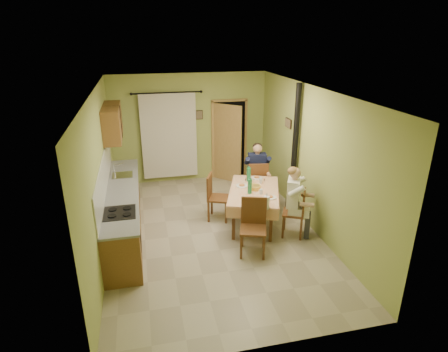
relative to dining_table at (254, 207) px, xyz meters
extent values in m
cube|color=tan|center=(-0.89, -0.18, -0.38)|extent=(4.00, 6.00, 0.01)
cube|color=#A5B45C|center=(-0.89, 2.82, 1.02)|extent=(4.00, 0.04, 2.80)
cube|color=#A5B45C|center=(-0.89, -3.18, 1.02)|extent=(4.00, 0.04, 2.80)
cube|color=#A5B45C|center=(-2.89, -0.18, 1.02)|extent=(0.04, 6.00, 2.80)
cube|color=#A5B45C|center=(1.11, -0.18, 1.02)|extent=(0.04, 6.00, 2.80)
cube|color=white|center=(-0.89, -0.18, 2.42)|extent=(4.00, 6.00, 0.04)
cube|color=brown|center=(-2.59, 0.22, 0.06)|extent=(0.60, 3.60, 0.88)
cube|color=gray|center=(-2.59, 0.22, 0.52)|extent=(0.64, 3.64, 0.04)
cube|color=white|center=(-2.88, 0.22, 0.85)|extent=(0.02, 3.60, 0.66)
cube|color=silver|center=(-2.59, 1.02, 0.53)|extent=(0.42, 0.42, 0.03)
cube|color=black|center=(-2.59, -0.78, 0.54)|extent=(0.52, 0.56, 0.02)
cube|color=black|center=(-2.30, -0.78, 0.07)|extent=(0.01, 0.55, 0.55)
cube|color=brown|center=(-2.71, 1.52, 1.57)|extent=(0.35, 1.40, 0.70)
cylinder|color=black|center=(-1.44, 2.70, 1.97)|extent=(1.70, 0.04, 0.04)
cube|color=silver|center=(-1.44, 2.72, 0.87)|extent=(1.40, 0.06, 2.20)
cube|color=black|center=(0.16, 2.81, 0.65)|extent=(0.84, 0.03, 2.06)
cube|color=#B3894B|center=(-0.29, 2.79, 0.65)|extent=(0.06, 0.06, 2.12)
cube|color=#B3894B|center=(0.61, 2.79, 0.65)|extent=(0.06, 0.06, 2.12)
cube|color=#B3894B|center=(0.16, 2.79, 1.71)|extent=(0.96, 0.06, 0.06)
cube|color=#B3894B|center=(0.04, 2.50, 0.64)|extent=(0.61, 0.60, 2.04)
cube|color=#E1A579|center=(0.00, 0.00, 0.36)|extent=(1.44, 1.84, 0.04)
cube|color=#E1A579|center=(-0.27, -0.76, 0.25)|extent=(0.92, 0.33, 0.22)
cube|color=#E1A579|center=(0.27, 0.76, 0.25)|extent=(0.92, 0.33, 0.22)
cube|color=#E1A579|center=(-0.46, 0.16, 0.25)|extent=(0.55, 1.52, 0.22)
cube|color=#E1A579|center=(0.46, -0.16, 0.25)|extent=(0.55, 1.52, 0.22)
cylinder|color=white|center=(0.25, 0.61, 0.39)|extent=(0.25, 0.25, 0.02)
ellipsoid|color=#CC7233|center=(0.25, 0.61, 0.41)|extent=(0.12, 0.12, 0.05)
cylinder|color=white|center=(-0.16, -0.59, 0.39)|extent=(0.25, 0.25, 0.02)
ellipsoid|color=#CC7233|center=(-0.16, -0.59, 0.41)|extent=(0.12, 0.12, 0.05)
cylinder|color=white|center=(0.19, -0.43, 0.39)|extent=(0.25, 0.25, 0.02)
ellipsoid|color=#CC7233|center=(0.19, -0.43, 0.41)|extent=(0.12, 0.12, 0.05)
cylinder|color=white|center=(-0.19, 0.25, 0.39)|extent=(0.25, 0.25, 0.02)
ellipsoid|color=#CC7233|center=(-0.19, 0.25, 0.41)|extent=(0.12, 0.12, 0.05)
cylinder|color=yellow|center=(0.02, 0.05, 0.42)|extent=(0.26, 0.26, 0.08)
cylinder|color=white|center=(-0.18, -0.52, 0.39)|extent=(0.28, 0.28, 0.02)
cube|color=tan|center=(-0.20, -0.56, 0.41)|extent=(0.06, 0.05, 0.03)
cube|color=tan|center=(-0.13, -0.55, 0.41)|extent=(0.07, 0.07, 0.03)
cube|color=tan|center=(-0.15, -0.47, 0.41)|extent=(0.06, 0.05, 0.03)
cylinder|color=silver|center=(0.08, -0.22, 0.43)|extent=(0.07, 0.07, 0.10)
cylinder|color=silver|center=(0.25, 0.32, 0.43)|extent=(0.07, 0.07, 0.10)
cylinder|color=white|center=(-0.03, -0.84, 0.50)|extent=(0.11, 0.11, 0.22)
cylinder|color=silver|center=(-0.03, -0.84, 0.53)|extent=(0.02, 0.02, 0.30)
cube|color=brown|center=(0.38, 1.01, 0.10)|extent=(0.52, 0.52, 0.04)
cube|color=brown|center=(0.35, 0.81, 0.38)|extent=(0.45, 0.11, 0.52)
cube|color=brown|center=(-0.34, -1.07, 0.10)|extent=(0.57, 0.57, 0.04)
cube|color=brown|center=(-0.28, -0.87, 0.38)|extent=(0.44, 0.18, 0.52)
cube|color=brown|center=(0.61, -0.62, 0.10)|extent=(0.53, 0.53, 0.04)
cube|color=brown|center=(0.77, -0.69, 0.35)|extent=(0.21, 0.37, 0.46)
cube|color=brown|center=(-0.65, 0.38, 0.10)|extent=(0.56, 0.56, 0.04)
cube|color=brown|center=(-0.83, 0.45, 0.36)|extent=(0.20, 0.41, 0.49)
cube|color=#141938|center=(0.37, 0.91, 0.18)|extent=(0.42, 0.45, 0.16)
cube|color=#141938|center=(0.39, 1.04, 0.53)|extent=(0.43, 0.28, 0.54)
sphere|color=tan|center=(0.38, 1.03, 0.92)|extent=(0.21, 0.21, 0.21)
ellipsoid|color=black|center=(0.39, 1.07, 0.96)|extent=(0.21, 0.21, 0.16)
cube|color=white|center=(0.70, -0.66, 0.18)|extent=(0.52, 0.50, 0.16)
cube|color=white|center=(0.58, -0.60, 0.53)|extent=(0.37, 0.46, 0.54)
sphere|color=tan|center=(0.59, -0.61, 0.92)|extent=(0.21, 0.21, 0.21)
ellipsoid|color=olive|center=(0.56, -0.59, 0.96)|extent=(0.21, 0.21, 0.16)
cylinder|color=black|center=(1.01, 0.42, 1.02)|extent=(0.12, 0.12, 2.80)
cylinder|color=black|center=(1.01, 0.42, -0.23)|extent=(0.24, 0.24, 0.30)
cube|color=black|center=(-0.64, 2.79, 1.37)|extent=(0.19, 0.03, 0.23)
cube|color=brown|center=(1.08, 1.02, 1.47)|extent=(0.03, 0.31, 0.21)
camera|label=1|loc=(-2.14, -6.63, 3.38)|focal=30.00mm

